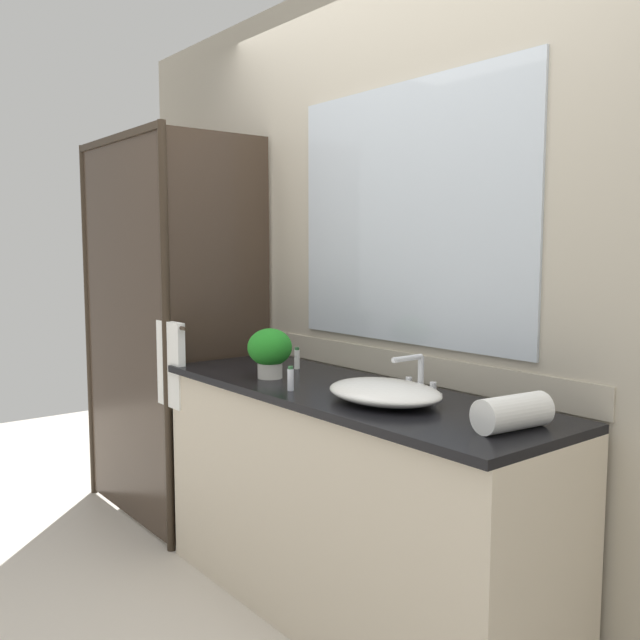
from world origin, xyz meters
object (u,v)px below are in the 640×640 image
Objects in this scene: amenity_bottle_lotion at (297,359)px; potted_plant at (270,350)px; faucet at (418,381)px; sink_basin at (384,392)px; amenity_bottle_conditioner at (291,379)px; rolled_towel_near_edge at (512,413)px.

potted_plant is at bearing -63.97° from amenity_bottle_lotion.
potted_plant reaches higher than faucet.
potted_plant is at bearing -174.42° from sink_basin.
sink_basin is 2.61× the size of faucet.
amenity_bottle_conditioner is (0.26, -0.08, -0.07)m from potted_plant.
amenity_bottle_lotion is at bearing 140.69° from amenity_bottle_conditioner.
potted_plant is 2.13× the size of amenity_bottle_lotion.
rolled_towel_near_edge is at bearing 5.05° from potted_plant.
sink_basin is 0.50m from rolled_towel_near_edge.
faucet is 0.83× the size of potted_plant.
sink_basin is at bearing 21.32° from amenity_bottle_conditioner.
sink_basin is at bearing -12.13° from amenity_bottle_lotion.
faucet is 1.77× the size of amenity_bottle_lotion.
faucet is at bearing 20.26° from potted_plant.
amenity_bottle_conditioner is at bearing -39.31° from amenity_bottle_lotion.
amenity_bottle_conditioner reaches higher than sink_basin.
potted_plant is at bearing -174.95° from rolled_towel_near_edge.
amenity_bottle_lotion is 0.40× the size of rolled_towel_near_edge.
amenity_bottle_conditioner is at bearing -17.45° from potted_plant.
sink_basin is 0.62m from potted_plant.
potted_plant is (-0.62, -0.23, 0.06)m from faucet.
rolled_towel_near_edge is at bearing 4.39° from sink_basin.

